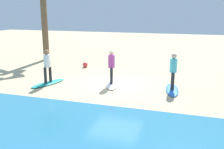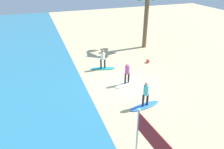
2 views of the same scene
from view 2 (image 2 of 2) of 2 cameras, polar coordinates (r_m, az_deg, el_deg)
The scene contains 8 objects.
ground_plane at distance 15.36m, azimuth 4.44°, elevation -2.91°, with size 60.00×60.00×0.00m, color #CCB789.
surfboard_blue at distance 13.25m, azimuth 8.91°, elevation -8.43°, with size 2.10×0.56×0.09m, color blue.
surfer_blue at distance 12.70m, azimuth 9.23°, elevation -4.80°, with size 0.32×0.46×1.64m.
surfboard_white at distance 15.50m, azimuth 4.05°, elevation -2.41°, with size 2.10×0.56×0.09m, color white.
surfer_white at distance 15.03m, azimuth 4.18°, elevation 0.87°, with size 0.32×0.44×1.64m.
surfboard_teal at distance 17.74m, azimuth -2.48°, elevation 1.69°, with size 2.10×0.56×0.09m, color teal.
surfer_teal at distance 17.33m, azimuth -2.55°, elevation 4.64°, with size 0.32×0.45×1.64m.
beach_ball at distance 19.11m, azimuth 9.76°, elevation 3.65°, with size 0.33×0.33×0.33m, color #E53838.
Camera 2 is at (-12.00, 5.67, 7.73)m, focal length 33.55 mm.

